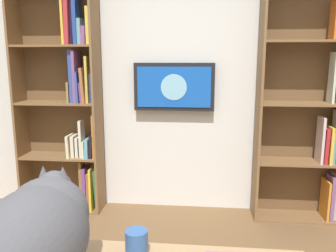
% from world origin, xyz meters
% --- Properties ---
extents(wall_back, '(4.52, 0.06, 2.70)m').
position_xyz_m(wall_back, '(0.00, -2.23, 1.35)').
color(wall_back, silver).
rests_on(wall_back, ground).
extents(bookshelf_left, '(0.82, 0.28, 2.16)m').
position_xyz_m(bookshelf_left, '(-1.24, -2.06, 1.04)').
color(bookshelf_left, brown).
rests_on(bookshelf_left, ground).
extents(bookshelf_right, '(0.79, 0.28, 2.12)m').
position_xyz_m(bookshelf_right, '(1.04, -2.06, 1.06)').
color(bookshelf_right, brown).
rests_on(bookshelf_right, ground).
extents(wall_mounted_tv, '(0.76, 0.07, 0.45)m').
position_xyz_m(wall_mounted_tv, '(0.04, -2.15, 1.21)').
color(wall_mounted_tv, black).
extents(cat, '(0.31, 0.59, 0.34)m').
position_xyz_m(cat, '(0.26, 0.17, 0.95)').
color(cat, '#4C4C51').
rests_on(cat, desk).
extents(coffee_mug, '(0.08, 0.08, 0.10)m').
position_xyz_m(coffee_mug, '(-0.01, -0.01, 0.82)').
color(coffee_mug, '#335999').
rests_on(coffee_mug, desk).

